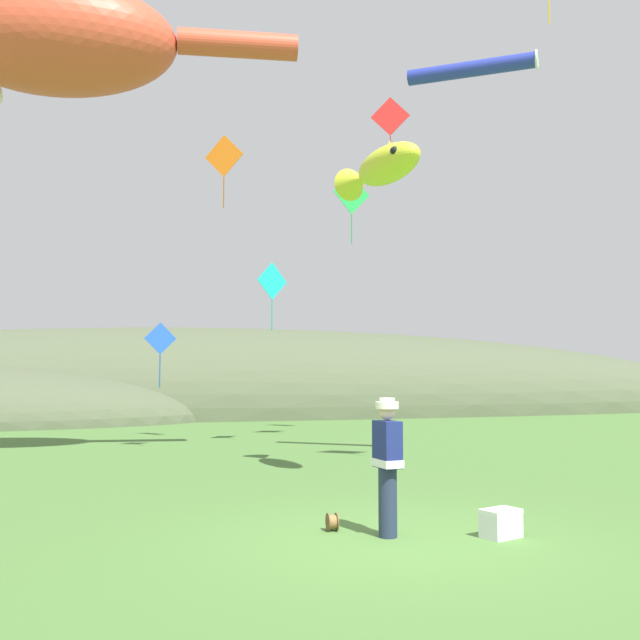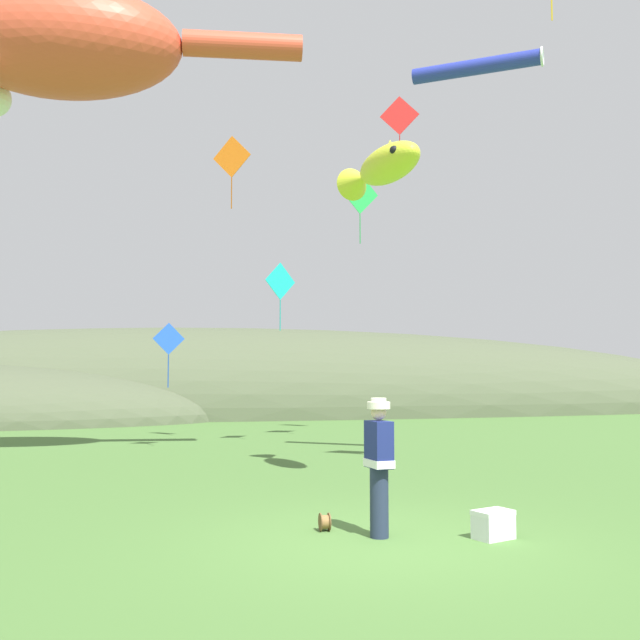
{
  "view_description": "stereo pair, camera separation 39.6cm",
  "coord_description": "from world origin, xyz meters",
  "px_view_note": "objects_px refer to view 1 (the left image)",
  "views": [
    {
      "loc": [
        -2.97,
        -8.57,
        2.12
      ],
      "look_at": [
        0.0,
        4.0,
        3.05
      ],
      "focal_mm": 40.0,
      "sensor_mm": 36.0,
      "label": 1
    },
    {
      "loc": [
        -2.58,
        -8.66,
        2.12
      ],
      "look_at": [
        0.0,
        4.0,
        3.05
      ],
      "focal_mm": 40.0,
      "sensor_mm": 36.0,
      "label": 2
    }
  ],
  "objects_px": {
    "kite_diamond_red": "(390,117)",
    "kite_diamond_orange": "(224,156)",
    "picnic_cooler": "(501,523)",
    "kite_diamond_teal": "(272,282)",
    "kite_spool": "(332,522)",
    "kite_fish_windsock": "(380,168)",
    "kite_diamond_green": "(352,194)",
    "festival_attendant": "(387,462)",
    "kite_tube_streamer": "(473,69)",
    "kite_diamond_blue": "(160,340)",
    "kite_giant_cat": "(26,37)"
  },
  "relations": [
    {
      "from": "picnic_cooler",
      "to": "kite_tube_streamer",
      "type": "distance_m",
      "value": 11.18
    },
    {
      "from": "kite_fish_windsock",
      "to": "kite_diamond_green",
      "type": "bearing_deg",
      "value": 78.35
    },
    {
      "from": "kite_diamond_teal",
      "to": "kite_fish_windsock",
      "type": "bearing_deg",
      "value": -83.35
    },
    {
      "from": "kite_diamond_green",
      "to": "kite_giant_cat",
      "type": "bearing_deg",
      "value": -158.65
    },
    {
      "from": "kite_fish_windsock",
      "to": "kite_diamond_blue",
      "type": "distance_m",
      "value": 8.7
    },
    {
      "from": "kite_fish_windsock",
      "to": "kite_diamond_red",
      "type": "xyz_separation_m",
      "value": [
        3.12,
        8.44,
        4.28
      ]
    },
    {
      "from": "kite_diamond_green",
      "to": "kite_tube_streamer",
      "type": "bearing_deg",
      "value": -76.96
    },
    {
      "from": "kite_giant_cat",
      "to": "kite_diamond_blue",
      "type": "xyz_separation_m",
      "value": [
        3.15,
        3.04,
        -6.77
      ]
    },
    {
      "from": "kite_giant_cat",
      "to": "kite_diamond_teal",
      "type": "relative_size",
      "value": 5.02
    },
    {
      "from": "kite_diamond_red",
      "to": "festival_attendant",
      "type": "bearing_deg",
      "value": -109.36
    },
    {
      "from": "kite_spool",
      "to": "kite_tube_streamer",
      "type": "height_order",
      "value": "kite_tube_streamer"
    },
    {
      "from": "kite_tube_streamer",
      "to": "kite_fish_windsock",
      "type": "bearing_deg",
      "value": -147.39
    },
    {
      "from": "kite_giant_cat",
      "to": "kite_diamond_blue",
      "type": "bearing_deg",
      "value": 43.92
    },
    {
      "from": "kite_fish_windsock",
      "to": "kite_tube_streamer",
      "type": "height_order",
      "value": "kite_tube_streamer"
    },
    {
      "from": "kite_diamond_teal",
      "to": "kite_diamond_green",
      "type": "height_order",
      "value": "kite_diamond_green"
    },
    {
      "from": "kite_diamond_teal",
      "to": "kite_diamond_green",
      "type": "relative_size",
      "value": 0.92
    },
    {
      "from": "kite_tube_streamer",
      "to": "kite_diamond_teal",
      "type": "height_order",
      "value": "kite_tube_streamer"
    },
    {
      "from": "kite_spool",
      "to": "kite_diamond_orange",
      "type": "xyz_separation_m",
      "value": [
        -0.47,
        10.55,
        8.09
      ]
    },
    {
      "from": "kite_fish_windsock",
      "to": "kite_diamond_red",
      "type": "height_order",
      "value": "kite_diamond_red"
    },
    {
      "from": "picnic_cooler",
      "to": "kite_giant_cat",
      "type": "bearing_deg",
      "value": 130.9
    },
    {
      "from": "picnic_cooler",
      "to": "kite_diamond_teal",
      "type": "relative_size",
      "value": 0.29
    },
    {
      "from": "kite_fish_windsock",
      "to": "kite_diamond_teal",
      "type": "relative_size",
      "value": 1.34
    },
    {
      "from": "festival_attendant",
      "to": "kite_diamond_green",
      "type": "relative_size",
      "value": 0.82
    },
    {
      "from": "picnic_cooler",
      "to": "kite_diamond_green",
      "type": "height_order",
      "value": "kite_diamond_green"
    },
    {
      "from": "kite_spool",
      "to": "kite_diamond_red",
      "type": "bearing_deg",
      "value": 67.37
    },
    {
      "from": "kite_diamond_teal",
      "to": "picnic_cooler",
      "type": "bearing_deg",
      "value": -85.14
    },
    {
      "from": "kite_spool",
      "to": "kite_diamond_orange",
      "type": "relative_size",
      "value": 0.11
    },
    {
      "from": "kite_spool",
      "to": "kite_diamond_red",
      "type": "relative_size",
      "value": 0.11
    },
    {
      "from": "kite_fish_windsock",
      "to": "kite_diamond_teal",
      "type": "bearing_deg",
      "value": 96.65
    },
    {
      "from": "kite_fish_windsock",
      "to": "kite_diamond_red",
      "type": "relative_size",
      "value": 1.23
    },
    {
      "from": "festival_attendant",
      "to": "kite_diamond_teal",
      "type": "bearing_deg",
      "value": 88.06
    },
    {
      "from": "festival_attendant",
      "to": "kite_giant_cat",
      "type": "bearing_deg",
      "value": 126.21
    },
    {
      "from": "kite_diamond_blue",
      "to": "kite_diamond_teal",
      "type": "xyz_separation_m",
      "value": [
        3.15,
        0.38,
        1.73
      ]
    },
    {
      "from": "kite_diamond_red",
      "to": "kite_diamond_orange",
      "type": "bearing_deg",
      "value": -165.39
    },
    {
      "from": "picnic_cooler",
      "to": "kite_fish_windsock",
      "type": "xyz_separation_m",
      "value": [
        -0.14,
        4.4,
        5.86
      ]
    },
    {
      "from": "festival_attendant",
      "to": "kite_diamond_green",
      "type": "bearing_deg",
      "value": 76.32
    },
    {
      "from": "festival_attendant",
      "to": "kite_diamond_teal",
      "type": "distance_m",
      "value": 12.11
    },
    {
      "from": "kite_tube_streamer",
      "to": "kite_diamond_blue",
      "type": "distance_m",
      "value": 10.58
    },
    {
      "from": "kite_diamond_blue",
      "to": "kite_diamond_teal",
      "type": "distance_m",
      "value": 3.62
    },
    {
      "from": "kite_diamond_orange",
      "to": "festival_attendant",
      "type": "bearing_deg",
      "value": -84.41
    },
    {
      "from": "festival_attendant",
      "to": "kite_diamond_red",
      "type": "relative_size",
      "value": 0.82
    },
    {
      "from": "kite_diamond_red",
      "to": "kite_diamond_orange",
      "type": "relative_size",
      "value": 1.03
    },
    {
      "from": "kite_spool",
      "to": "kite_diamond_orange",
      "type": "bearing_deg",
      "value": 92.57
    },
    {
      "from": "festival_attendant",
      "to": "kite_diamond_blue",
      "type": "height_order",
      "value": "kite_diamond_blue"
    },
    {
      "from": "festival_attendant",
      "to": "kite_fish_windsock",
      "type": "bearing_deg",
      "value": 72.67
    },
    {
      "from": "picnic_cooler",
      "to": "kite_diamond_blue",
      "type": "height_order",
      "value": "kite_diamond_blue"
    },
    {
      "from": "picnic_cooler",
      "to": "kite_diamond_teal",
      "type": "distance_m",
      "value": 12.74
    },
    {
      "from": "kite_diamond_blue",
      "to": "kite_diamond_red",
      "type": "xyz_separation_m",
      "value": [
        7.15,
        1.36,
        7.33
      ]
    },
    {
      "from": "kite_diamond_orange",
      "to": "kite_diamond_green",
      "type": "relative_size",
      "value": 0.98
    },
    {
      "from": "picnic_cooler",
      "to": "kite_diamond_green",
      "type": "relative_size",
      "value": 0.27
    }
  ]
}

